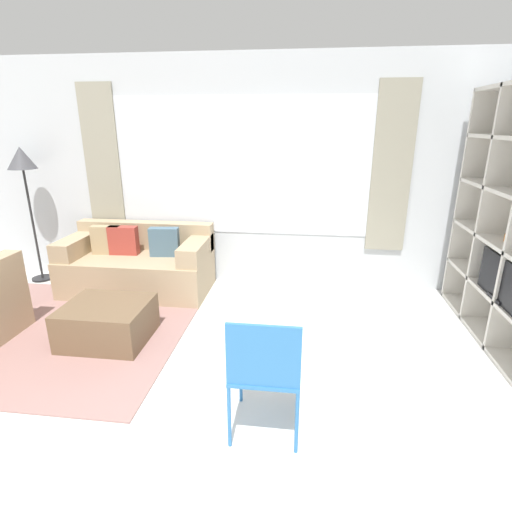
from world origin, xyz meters
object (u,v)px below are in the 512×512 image
Objects in this scene: folding_chair at (265,366)px; floor_lamp at (23,167)px; ottoman at (108,322)px; couch_main at (138,265)px.

floor_lamp is at bearing -36.64° from folding_chair.
floor_lamp reaches higher than ottoman.
floor_lamp reaches higher than folding_chair.
couch_main is 1.81m from floor_lamp.
couch_main is 2.26× the size of ottoman.
floor_lamp reaches higher than couch_main.
floor_lamp is 4.07m from folding_chair.
ottoman is at bearing -80.82° from couch_main.
couch_main reaches higher than ottoman.
folding_chair is at bearing -51.22° from couch_main.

